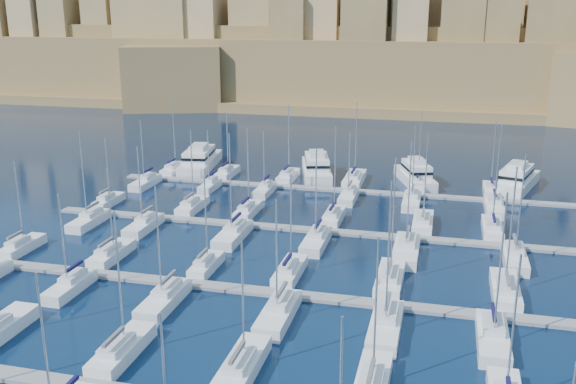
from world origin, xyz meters
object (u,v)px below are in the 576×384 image
(motor_yacht_b, at_px, (316,167))
(motor_yacht_a, at_px, (200,160))
(motor_yacht_d, at_px, (517,179))
(sailboat_4, at_px, (372,384))
(sailboat_2, at_px, (122,350))
(motor_yacht_c, at_px, (415,175))

(motor_yacht_b, bearing_deg, motor_yacht_a, 178.55)
(motor_yacht_a, xyz_separation_m, motor_yacht_d, (61.01, -0.81, -0.00))
(sailboat_4, bearing_deg, sailboat_2, -179.98)
(motor_yacht_a, bearing_deg, motor_yacht_d, -0.77)
(sailboat_4, xyz_separation_m, motor_yacht_d, (17.61, 69.91, 0.98))
(motor_yacht_c, bearing_deg, motor_yacht_b, 176.60)
(sailboat_2, xyz_separation_m, motor_yacht_a, (-20.08, 70.73, 0.98))
(sailboat_4, height_order, motor_yacht_b, sailboat_4)
(motor_yacht_c, bearing_deg, motor_yacht_a, 177.70)
(motor_yacht_b, relative_size, motor_yacht_c, 1.16)
(sailboat_2, relative_size, motor_yacht_d, 0.85)
(motor_yacht_a, distance_m, motor_yacht_b, 24.27)
(motor_yacht_c, xyz_separation_m, motor_yacht_d, (17.85, 0.92, -0.00))
(sailboat_2, bearing_deg, motor_yacht_c, 71.50)
(sailboat_2, bearing_deg, motor_yacht_d, 59.65)
(motor_yacht_a, relative_size, motor_yacht_c, 1.24)
(sailboat_2, height_order, motor_yacht_d, sailboat_2)
(motor_yacht_b, distance_m, motor_yacht_c, 18.93)
(sailboat_2, relative_size, motor_yacht_a, 0.78)
(motor_yacht_d, bearing_deg, sailboat_2, -120.35)
(sailboat_2, distance_m, motor_yacht_a, 73.53)
(sailboat_2, height_order, motor_yacht_c, sailboat_2)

